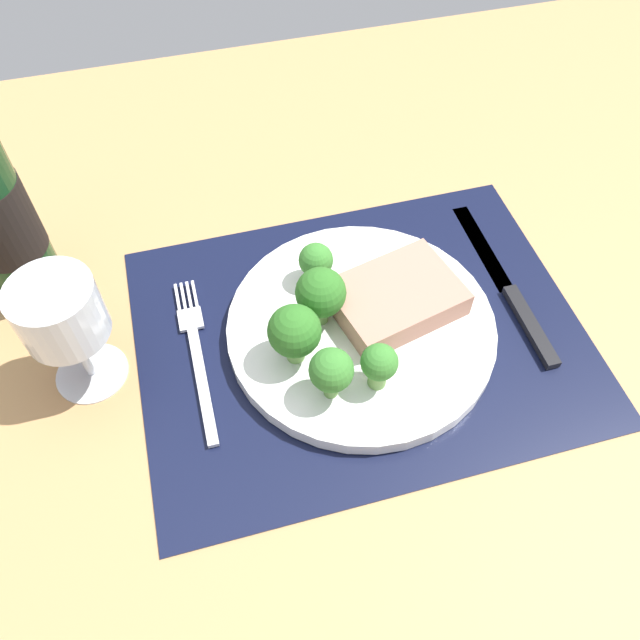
% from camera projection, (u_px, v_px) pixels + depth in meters
% --- Properties ---
extents(ground_plane, '(1.40, 1.10, 0.03)m').
position_uv_depth(ground_plane, '(360.00, 342.00, 0.64)').
color(ground_plane, tan).
extents(placemat, '(0.44, 0.34, 0.00)m').
position_uv_depth(placemat, '(360.00, 333.00, 0.63)').
color(placemat, black).
rests_on(placemat, ground_plane).
extents(plate, '(0.26, 0.26, 0.02)m').
position_uv_depth(plate, '(361.00, 327.00, 0.62)').
color(plate, white).
rests_on(plate, placemat).
extents(steak, '(0.14, 0.11, 0.03)m').
position_uv_depth(steak, '(396.00, 298.00, 0.62)').
color(steak, tan).
rests_on(steak, plate).
extents(broccoli_near_steak, '(0.05, 0.05, 0.07)m').
position_uv_depth(broccoli_near_steak, '(294.00, 332.00, 0.56)').
color(broccoli_near_steak, '#6B994C').
rests_on(broccoli_near_steak, plate).
extents(broccoli_center, '(0.03, 0.03, 0.05)m').
position_uv_depth(broccoli_center, '(379.00, 364.00, 0.55)').
color(broccoli_center, '#6B994C').
rests_on(broccoli_center, plate).
extents(broccoli_front_edge, '(0.05, 0.05, 0.07)m').
position_uv_depth(broccoli_front_edge, '(321.00, 293.00, 0.58)').
color(broccoli_front_edge, '#6B994C').
rests_on(broccoli_front_edge, plate).
extents(broccoli_back_left, '(0.04, 0.04, 0.06)m').
position_uv_depth(broccoli_back_left, '(331.00, 371.00, 0.54)').
color(broccoli_back_left, '#5B8942').
rests_on(broccoli_back_left, plate).
extents(broccoli_near_fork, '(0.03, 0.03, 0.05)m').
position_uv_depth(broccoli_near_fork, '(316.00, 262.00, 0.63)').
color(broccoli_near_fork, '#6B994C').
rests_on(broccoli_near_fork, plate).
extents(fork, '(0.02, 0.19, 0.01)m').
position_uv_depth(fork, '(197.00, 355.00, 0.61)').
color(fork, silver).
rests_on(fork, placemat).
extents(knife, '(0.02, 0.23, 0.01)m').
position_uv_depth(knife, '(511.00, 293.00, 0.65)').
color(knife, black).
rests_on(knife, placemat).
extents(wine_glass, '(0.07, 0.07, 0.13)m').
position_uv_depth(wine_glass, '(62.00, 318.00, 0.53)').
color(wine_glass, silver).
rests_on(wine_glass, ground_plane).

